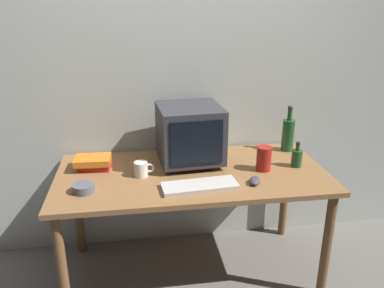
{
  "coord_description": "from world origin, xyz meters",
  "views": [
    {
      "loc": [
        -0.31,
        -2.12,
        1.71
      ],
      "look_at": [
        0.0,
        0.0,
        0.91
      ],
      "focal_mm": 36.33,
      "sensor_mm": 36.0,
      "label": 1
    }
  ],
  "objects": [
    {
      "name": "metal_canister",
      "position": [
        0.43,
        -0.04,
        0.8
      ],
      "size": [
        0.09,
        0.09,
        0.15
      ],
      "primitive_type": "cylinder",
      "color": "#A51E19",
      "rests_on": "desk"
    },
    {
      "name": "bottle_short",
      "position": [
        0.66,
        -0.01,
        0.79
      ],
      "size": [
        0.07,
        0.07,
        0.17
      ],
      "color": "#1E4C23",
      "rests_on": "desk"
    },
    {
      "name": "book_stack",
      "position": [
        -0.59,
        0.13,
        0.77
      ],
      "size": [
        0.22,
        0.17,
        0.08
      ],
      "color": "red",
      "rests_on": "desk"
    },
    {
      "name": "mug",
      "position": [
        -0.3,
        -0.02,
        0.77
      ],
      "size": [
        0.12,
        0.08,
        0.09
      ],
      "color": "white",
      "rests_on": "desk"
    },
    {
      "name": "desk",
      "position": [
        0.0,
        0.0,
        0.64
      ],
      "size": [
        1.62,
        0.79,
        0.73
      ],
      "color": "olive",
      "rests_on": "ground"
    },
    {
      "name": "bottle_tall",
      "position": [
        0.7,
        0.26,
        0.85
      ],
      "size": [
        0.08,
        0.08,
        0.32
      ],
      "color": "#1E4C23",
      "rests_on": "desk"
    },
    {
      "name": "computer_mouse",
      "position": [
        0.33,
        -0.21,
        0.74
      ],
      "size": [
        0.09,
        0.11,
        0.04
      ],
      "primitive_type": "ellipsoid",
      "rotation": [
        0.0,
        0.0,
        -0.36
      ],
      "color": "#3F3F47",
      "rests_on": "desk"
    },
    {
      "name": "crt_monitor",
      "position": [
        0.01,
        0.15,
        0.92
      ],
      "size": [
        0.41,
        0.41,
        0.37
      ],
      "color": "#333338",
      "rests_on": "desk"
    },
    {
      "name": "ground_plane",
      "position": [
        0.0,
        0.0,
        0.0
      ],
      "size": [
        6.0,
        6.0,
        0.0
      ],
      "primitive_type": "plane",
      "color": "slate"
    },
    {
      "name": "cd_spindle",
      "position": [
        -0.62,
        -0.17,
        0.75
      ],
      "size": [
        0.12,
        0.12,
        0.04
      ],
      "primitive_type": "cylinder",
      "color": "#595B66",
      "rests_on": "desk"
    },
    {
      "name": "keyboard",
      "position": [
        0.01,
        -0.22,
        0.74
      ],
      "size": [
        0.43,
        0.18,
        0.02
      ],
      "primitive_type": "cube",
      "rotation": [
        0.0,
        0.0,
        0.08
      ],
      "color": "beige",
      "rests_on": "desk"
    },
    {
      "name": "back_wall",
      "position": [
        0.0,
        0.45,
        1.25
      ],
      "size": [
        4.0,
        0.08,
        2.5
      ],
      "primitive_type": "cube",
      "color": "beige",
      "rests_on": "ground"
    }
  ]
}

